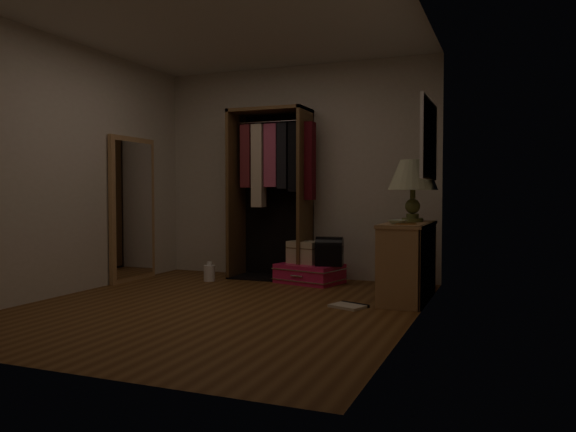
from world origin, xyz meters
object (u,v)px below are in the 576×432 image
object	(u,v)px
open_wardrobe	(274,177)
black_bag	(329,251)
train_case	(305,252)
white_jug	(209,273)
pink_suitcase	(310,273)
console_bookshelf	(408,259)
floor_mirror	(133,209)
table_lamp	(413,176)

from	to	relation	value
open_wardrobe	black_bag	xyz separation A→B (m)	(0.78, -0.23, -0.84)
train_case	white_jug	xyz separation A→B (m)	(-1.08, -0.36, -0.25)
pink_suitcase	console_bookshelf	bearing A→B (deg)	-10.10
open_wardrobe	white_jug	distance (m)	1.38
floor_mirror	white_jug	world-z (taller)	floor_mirror
floor_mirror	black_bag	bearing A→B (deg)	13.29
console_bookshelf	white_jug	distance (m)	2.40
train_case	floor_mirror	bearing A→B (deg)	-145.60
train_case	black_bag	size ratio (longest dim) A/B	1.33
pink_suitcase	open_wardrobe	bearing A→B (deg)	176.30
table_lamp	console_bookshelf	bearing A→B (deg)	-91.31
open_wardrobe	table_lamp	bearing A→B (deg)	-16.34
floor_mirror	table_lamp	xyz separation A→B (m)	(3.24, 0.26, 0.36)
white_jug	table_lamp	bearing A→B (deg)	-0.67
console_bookshelf	white_jug	xyz separation A→B (m)	(-2.37, 0.24, -0.29)
train_case	white_jug	distance (m)	1.16
black_bag	white_jug	world-z (taller)	black_bag
table_lamp	black_bag	bearing A→B (deg)	163.88
console_bookshelf	white_jug	bearing A→B (deg)	174.13
pink_suitcase	black_bag	xyz separation A→B (m)	(0.26, -0.06, 0.28)
white_jug	train_case	bearing A→B (deg)	18.31
train_case	table_lamp	bearing A→B (deg)	-0.32
white_jug	console_bookshelf	bearing A→B (deg)	-5.87
floor_mirror	black_bag	size ratio (longest dim) A/B	5.11
open_wardrobe	train_case	xyz separation A→B (m)	(0.45, -0.13, -0.88)
open_wardrobe	floor_mirror	bearing A→B (deg)	-152.78
open_wardrobe	floor_mirror	size ratio (longest dim) A/B	1.21
console_bookshelf	train_case	distance (m)	1.43
console_bookshelf	table_lamp	bearing A→B (deg)	88.69
open_wardrobe	black_bag	distance (m)	1.17
pink_suitcase	table_lamp	distance (m)	1.68
floor_mirror	table_lamp	distance (m)	3.27
table_lamp	white_jug	xyz separation A→B (m)	(-2.37, 0.03, -1.11)
console_bookshelf	train_case	xyz separation A→B (m)	(-1.29, 0.60, -0.04)
train_case	table_lamp	size ratio (longest dim) A/B	0.68
pink_suitcase	train_case	bearing A→B (deg)	163.14
train_case	black_bag	distance (m)	0.35
open_wardrobe	train_case	bearing A→B (deg)	-15.91
white_jug	black_bag	bearing A→B (deg)	10.20
train_case	black_bag	xyz separation A→B (m)	(0.33, -0.10, 0.04)
black_bag	console_bookshelf	bearing A→B (deg)	-37.58
open_wardrobe	black_bag	bearing A→B (deg)	-16.61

